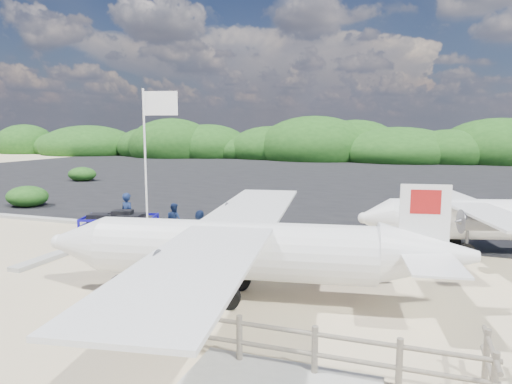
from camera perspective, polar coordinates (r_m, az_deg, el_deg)
ground at (r=15.65m, az=-11.04°, el=-9.36°), size 160.00×160.00×0.00m
asphalt_apron at (r=43.80m, az=8.93°, el=1.82°), size 90.00×50.00×0.04m
vegetation_band at (r=68.47m, az=12.62°, el=3.91°), size 124.00×8.00×4.40m
fence at (r=9.28m, az=7.30°, el=-21.96°), size 6.40×2.00×1.10m
baggage_cart at (r=18.72m, az=-16.55°, el=-6.66°), size 3.35×2.51×1.49m
flagpole at (r=16.61m, az=-13.27°, el=-8.41°), size 1.26×0.71×5.94m
signboard at (r=14.45m, az=10.03°, el=-10.81°), size 1.85×0.33×1.51m
crew_a at (r=19.88m, az=-15.73°, el=-2.89°), size 0.83×0.69×1.96m
crew_b at (r=19.68m, az=-10.18°, el=-3.51°), size 0.90×0.82×1.50m
crew_c at (r=15.54m, az=-6.98°, el=-5.73°), size 1.18×0.63×1.91m
aircraft_large at (r=32.57m, az=28.43°, el=-1.16°), size 15.79×15.79×4.14m
aircraft_small at (r=54.15m, az=-4.48°, el=3.05°), size 10.14×10.14×2.96m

